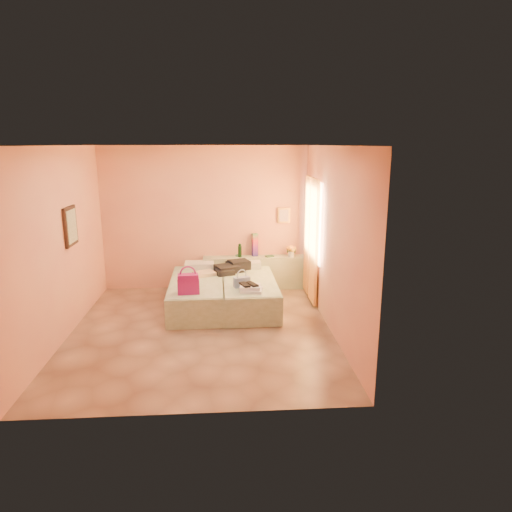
{
  "coord_description": "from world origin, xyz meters",
  "views": [
    {
      "loc": [
        0.39,
        -6.64,
        2.82
      ],
      "look_at": [
        0.91,
        0.85,
        0.97
      ],
      "focal_mm": 32.0,
      "sensor_mm": 36.0,
      "label": 1
    }
  ],
  "objects_px": {
    "bed_right": "(249,293)",
    "magenta_handbag": "(188,284)",
    "water_bottle": "(240,251)",
    "bed_left": "(198,294)",
    "blue_handbag": "(242,282)",
    "flower_vase": "(291,250)",
    "headboard_ledge": "(255,272)",
    "green_book": "(270,256)",
    "towel_stack": "(251,289)"
  },
  "relations": [
    {
      "from": "bed_right",
      "to": "magenta_handbag",
      "type": "relative_size",
      "value": 5.84
    },
    {
      "from": "water_bottle",
      "to": "magenta_handbag",
      "type": "height_order",
      "value": "water_bottle"
    },
    {
      "from": "bed_left",
      "to": "blue_handbag",
      "type": "bearing_deg",
      "value": -30.48
    },
    {
      "from": "bed_right",
      "to": "flower_vase",
      "type": "bearing_deg",
      "value": 46.57
    },
    {
      "from": "headboard_ledge",
      "to": "bed_right",
      "type": "bearing_deg",
      "value": -100.18
    },
    {
      "from": "headboard_ledge",
      "to": "bed_right",
      "type": "height_order",
      "value": "headboard_ledge"
    },
    {
      "from": "water_bottle",
      "to": "flower_vase",
      "type": "height_order",
      "value": "flower_vase"
    },
    {
      "from": "flower_vase",
      "to": "magenta_handbag",
      "type": "distance_m",
      "value": 2.54
    },
    {
      "from": "bed_right",
      "to": "green_book",
      "type": "bearing_deg",
      "value": 63.9
    },
    {
      "from": "bed_right",
      "to": "headboard_ledge",
      "type": "bearing_deg",
      "value": 78.62
    },
    {
      "from": "headboard_ledge",
      "to": "towel_stack",
      "type": "relative_size",
      "value": 5.86
    },
    {
      "from": "headboard_ledge",
      "to": "blue_handbag",
      "type": "xyz_separation_m",
      "value": [
        -0.32,
        -1.48,
        0.26
      ]
    },
    {
      "from": "headboard_ledge",
      "to": "towel_stack",
      "type": "distance_m",
      "value": 1.76
    },
    {
      "from": "flower_vase",
      "to": "bed_right",
      "type": "bearing_deg",
      "value": -132.23
    },
    {
      "from": "towel_stack",
      "to": "water_bottle",
      "type": "bearing_deg",
      "value": 94.27
    },
    {
      "from": "towel_stack",
      "to": "headboard_ledge",
      "type": "bearing_deg",
      "value": 84.21
    },
    {
      "from": "green_book",
      "to": "flower_vase",
      "type": "bearing_deg",
      "value": -22.43
    },
    {
      "from": "magenta_handbag",
      "to": "green_book",
      "type": "bearing_deg",
      "value": 43.89
    },
    {
      "from": "bed_left",
      "to": "water_bottle",
      "type": "height_order",
      "value": "water_bottle"
    },
    {
      "from": "green_book",
      "to": "flower_vase",
      "type": "height_order",
      "value": "flower_vase"
    },
    {
      "from": "bed_left",
      "to": "bed_right",
      "type": "bearing_deg",
      "value": -1.2
    },
    {
      "from": "water_bottle",
      "to": "flower_vase",
      "type": "bearing_deg",
      "value": -2.21
    },
    {
      "from": "water_bottle",
      "to": "headboard_ledge",
      "type": "bearing_deg",
      "value": 3.95
    },
    {
      "from": "magenta_handbag",
      "to": "blue_handbag",
      "type": "xyz_separation_m",
      "value": [
        0.86,
        0.28,
        -0.08
      ]
    },
    {
      "from": "bed_left",
      "to": "bed_right",
      "type": "relative_size",
      "value": 1.0
    },
    {
      "from": "bed_right",
      "to": "green_book",
      "type": "height_order",
      "value": "green_book"
    },
    {
      "from": "bed_left",
      "to": "green_book",
      "type": "xyz_separation_m",
      "value": [
        1.37,
        1.01,
        0.41
      ]
    },
    {
      "from": "blue_handbag",
      "to": "headboard_ledge",
      "type": "bearing_deg",
      "value": 60.5
    },
    {
      "from": "bed_left",
      "to": "flower_vase",
      "type": "distance_m",
      "value": 2.12
    },
    {
      "from": "water_bottle",
      "to": "towel_stack",
      "type": "bearing_deg",
      "value": -85.73
    },
    {
      "from": "green_book",
      "to": "magenta_handbag",
      "type": "bearing_deg",
      "value": -149.6
    },
    {
      "from": "green_book",
      "to": "blue_handbag",
      "type": "bearing_deg",
      "value": -131.93
    },
    {
      "from": "bed_right",
      "to": "towel_stack",
      "type": "distance_m",
      "value": 0.75
    },
    {
      "from": "green_book",
      "to": "headboard_ledge",
      "type": "bearing_deg",
      "value": 153.76
    },
    {
      "from": "flower_vase",
      "to": "headboard_ledge",
      "type": "bearing_deg",
      "value": 175.15
    },
    {
      "from": "flower_vase",
      "to": "blue_handbag",
      "type": "relative_size",
      "value": 1.02
    },
    {
      "from": "bed_left",
      "to": "blue_handbag",
      "type": "height_order",
      "value": "blue_handbag"
    },
    {
      "from": "headboard_ledge",
      "to": "flower_vase",
      "type": "relative_size",
      "value": 7.55
    },
    {
      "from": "headboard_ledge",
      "to": "magenta_handbag",
      "type": "xyz_separation_m",
      "value": [
        -1.18,
        -1.75,
        0.34
      ]
    },
    {
      "from": "green_book",
      "to": "blue_handbag",
      "type": "height_order",
      "value": "green_book"
    },
    {
      "from": "bed_left",
      "to": "green_book",
      "type": "distance_m",
      "value": 1.75
    },
    {
      "from": "green_book",
      "to": "magenta_handbag",
      "type": "xyz_separation_m",
      "value": [
        -1.47,
        -1.72,
        -0.0
      ]
    },
    {
      "from": "headboard_ledge",
      "to": "bed_left",
      "type": "bearing_deg",
      "value": -136.03
    },
    {
      "from": "bed_right",
      "to": "water_bottle",
      "type": "xyz_separation_m",
      "value": [
        -0.12,
        1.03,
        0.53
      ]
    },
    {
      "from": "bed_left",
      "to": "blue_handbag",
      "type": "distance_m",
      "value": 0.94
    },
    {
      "from": "blue_handbag",
      "to": "bed_left",
      "type": "bearing_deg",
      "value": 133.6
    },
    {
      "from": "flower_vase",
      "to": "magenta_handbag",
      "type": "height_order",
      "value": "flower_vase"
    },
    {
      "from": "flower_vase",
      "to": "magenta_handbag",
      "type": "xyz_separation_m",
      "value": [
        -1.89,
        -1.69,
        -0.13
      ]
    },
    {
      "from": "headboard_ledge",
      "to": "blue_handbag",
      "type": "height_order",
      "value": "blue_handbag"
    },
    {
      "from": "magenta_handbag",
      "to": "blue_handbag",
      "type": "relative_size",
      "value": 1.29
    }
  ]
}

